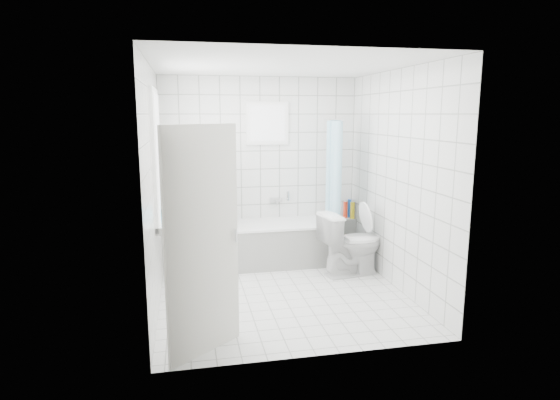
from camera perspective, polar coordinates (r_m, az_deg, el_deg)
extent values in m
plane|color=white|center=(5.63, 0.20, -11.23)|extent=(3.00, 3.00, 0.00)
plane|color=white|center=(5.26, 0.22, 16.11)|extent=(3.00, 3.00, 0.00)
cube|color=white|center=(6.76, -2.40, 3.80)|extent=(2.80, 0.02, 2.60)
cube|color=white|center=(3.86, 4.76, -1.25)|extent=(2.80, 0.02, 2.60)
cube|color=white|center=(5.19, -15.09, 1.44)|extent=(0.02, 3.00, 2.60)
cube|color=white|center=(5.74, 14.03, 2.32)|extent=(0.02, 3.00, 2.60)
cube|color=white|center=(5.45, -14.59, 5.06)|extent=(0.01, 0.90, 1.40)
cube|color=white|center=(6.68, -1.52, 9.32)|extent=(0.50, 0.01, 0.50)
cube|color=white|center=(5.57, -13.78, -2.53)|extent=(0.18, 1.02, 0.08)
cube|color=silver|center=(4.05, -9.36, -5.18)|extent=(0.64, 0.54, 2.00)
cube|color=white|center=(6.61, -0.83, -5.40)|extent=(1.77, 0.75, 0.55)
cube|color=white|center=(6.54, -0.83, -2.96)|extent=(1.79, 0.77, 0.03)
cube|color=white|center=(6.34, -9.31, -1.80)|extent=(0.15, 0.85, 1.50)
cube|color=white|center=(7.15, 8.06, -4.29)|extent=(0.40, 0.24, 0.55)
imported|color=white|center=(6.19, 8.74, -5.22)|extent=(0.89, 0.60, 0.84)
cylinder|color=silver|center=(6.55, 6.49, 9.68)|extent=(0.02, 0.80, 0.02)
cube|color=silver|center=(6.82, -0.54, 0.05)|extent=(0.18, 0.06, 0.06)
imported|color=#BA5DAB|center=(5.84, -13.64, -0.51)|extent=(0.13, 0.13, 0.20)
imported|color=#36C5F5|center=(5.37, -13.80, -1.41)|extent=(0.12, 0.12, 0.21)
imported|color=white|center=(5.47, -13.76, -1.40)|extent=(0.19, 0.19, 0.17)
imported|color=silver|center=(5.69, -13.70, -0.39)|extent=(0.11, 0.11, 0.28)
cylinder|color=yellow|center=(7.01, 8.82, -1.25)|extent=(0.06, 0.06, 0.25)
cylinder|color=blue|center=(7.09, 8.53, -1.00)|extent=(0.06, 0.06, 0.27)
cylinder|color=#F8391D|center=(7.05, 7.97, -1.18)|extent=(0.06, 0.06, 0.24)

